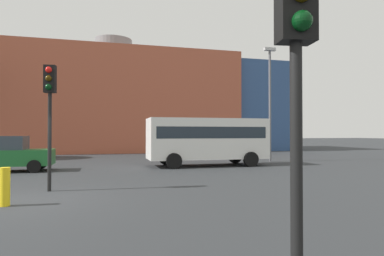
{
  "coord_description": "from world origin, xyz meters",
  "views": [
    {
      "loc": [
        2.1,
        -10.13,
        1.88
      ],
      "look_at": [
        7.21,
        9.21,
        2.2
      ],
      "focal_mm": 30.98,
      "sensor_mm": 36.0,
      "label": 1
    }
  ],
  "objects_px": {
    "white_bus": "(207,138)",
    "street_lamp": "(270,97)",
    "bollard_yellow_0": "(5,187)",
    "parked_car_2": "(8,154)",
    "traffic_light_near_right": "(297,49)",
    "traffic_light_island": "(50,99)"
  },
  "relations": [
    {
      "from": "white_bus",
      "to": "traffic_light_near_right",
      "type": "relative_size",
      "value": 1.85
    },
    {
      "from": "parked_car_2",
      "to": "traffic_light_near_right",
      "type": "xyz_separation_m",
      "value": [
        6.41,
        -15.11,
        1.84
      ]
    },
    {
      "from": "traffic_light_near_right",
      "to": "traffic_light_island",
      "type": "distance_m",
      "value": 9.4
    },
    {
      "from": "parked_car_2",
      "to": "white_bus",
      "type": "xyz_separation_m",
      "value": [
        10.32,
        0.3,
        0.75
      ]
    },
    {
      "from": "parked_car_2",
      "to": "bollard_yellow_0",
      "type": "xyz_separation_m",
      "value": [
        2.11,
        -8.46,
        -0.37
      ]
    },
    {
      "from": "traffic_light_island",
      "to": "parked_car_2",
      "type": "bearing_deg",
      "value": -146.68
    },
    {
      "from": "white_bus",
      "to": "street_lamp",
      "type": "height_order",
      "value": "street_lamp"
    },
    {
      "from": "traffic_light_island",
      "to": "bollard_yellow_0",
      "type": "distance_m",
      "value": 3.33
    },
    {
      "from": "traffic_light_near_right",
      "to": "parked_car_2",
      "type": "bearing_deg",
      "value": -149.31
    },
    {
      "from": "parked_car_2",
      "to": "traffic_light_near_right",
      "type": "height_order",
      "value": "traffic_light_near_right"
    },
    {
      "from": "traffic_light_near_right",
      "to": "traffic_light_island",
      "type": "height_order",
      "value": "traffic_light_island"
    },
    {
      "from": "traffic_light_near_right",
      "to": "bollard_yellow_0",
      "type": "height_order",
      "value": "traffic_light_near_right"
    },
    {
      "from": "traffic_light_near_right",
      "to": "bollard_yellow_0",
      "type": "relative_size",
      "value": 3.68
    },
    {
      "from": "parked_car_2",
      "to": "white_bus",
      "type": "height_order",
      "value": "white_bus"
    },
    {
      "from": "white_bus",
      "to": "traffic_light_near_right",
      "type": "bearing_deg",
      "value": -104.25
    },
    {
      "from": "parked_car_2",
      "to": "bollard_yellow_0",
      "type": "bearing_deg",
      "value": -76.02
    },
    {
      "from": "white_bus",
      "to": "bollard_yellow_0",
      "type": "xyz_separation_m",
      "value": [
        -8.22,
        -8.76,
        -1.12
      ]
    },
    {
      "from": "parked_car_2",
      "to": "traffic_light_near_right",
      "type": "bearing_deg",
      "value": -67.01
    },
    {
      "from": "traffic_light_near_right",
      "to": "traffic_light_island",
      "type": "bearing_deg",
      "value": -150.06
    },
    {
      "from": "parked_car_2",
      "to": "white_bus",
      "type": "distance_m",
      "value": 10.36
    },
    {
      "from": "traffic_light_near_right",
      "to": "bollard_yellow_0",
      "type": "xyz_separation_m",
      "value": [
        -4.3,
        6.65,
        -2.21
      ]
    },
    {
      "from": "white_bus",
      "to": "traffic_light_island",
      "type": "xyz_separation_m",
      "value": [
        -7.47,
        -6.71,
        1.39
      ]
    }
  ]
}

